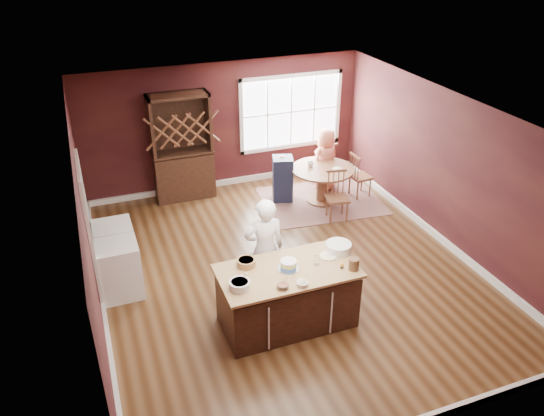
{
  "coord_description": "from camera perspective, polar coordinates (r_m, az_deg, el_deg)",
  "views": [
    {
      "loc": [
        -2.81,
        -6.81,
        5.16
      ],
      "look_at": [
        -0.14,
        0.27,
        1.05
      ],
      "focal_mm": 35.0,
      "sensor_mm": 36.0,
      "label": 1
    }
  ],
  "objects": [
    {
      "name": "dryer",
      "position": [
        9.06,
        -16.5,
        -4.19
      ],
      "size": [
        0.61,
        0.59,
        0.89
      ],
      "primitive_type": "cube",
      "color": "white",
      "rests_on": "ground"
    },
    {
      "name": "high_chair",
      "position": [
        10.93,
        1.15,
        3.24
      ],
      "size": [
        0.5,
        0.5,
        0.99
      ],
      "primitive_type": null,
      "rotation": [
        0.0,
        0.0,
        -0.29
      ],
      "color": "black",
      "rests_on": "ground"
    },
    {
      "name": "bowl_blue",
      "position": [
        7.01,
        -3.5,
        -8.25
      ],
      "size": [
        0.28,
        0.28,
        0.11
      ],
      "primitive_type": "cylinder",
      "color": "silver",
      "rests_on": "kitchen_island"
    },
    {
      "name": "baker",
      "position": [
        7.94,
        -0.8,
        -4.45
      ],
      "size": [
        0.64,
        0.45,
        1.68
      ],
      "primitive_type": "imported",
      "rotation": [
        0.0,
        0.0,
        3.06
      ],
      "color": "white",
      "rests_on": "ground"
    },
    {
      "name": "bowl_yellow",
      "position": [
        7.43,
        -2.8,
        -5.88
      ],
      "size": [
        0.26,
        0.26,
        0.1
      ],
      "primitive_type": "cylinder",
      "color": "olive",
      "rests_on": "kitchen_island"
    },
    {
      "name": "room_shell",
      "position": [
        8.29,
        1.59,
        1.15
      ],
      "size": [
        7.0,
        7.0,
        7.0
      ],
      "color": "brown",
      "rests_on": "ground"
    },
    {
      "name": "white_tub",
      "position": [
        7.78,
        7.16,
        -4.22
      ],
      "size": [
        0.37,
        0.37,
        0.13
      ],
      "primitive_type": "cylinder",
      "color": "white",
      "rests_on": "kitchen_island"
    },
    {
      "name": "layer_cake",
      "position": [
        7.35,
        1.77,
        -6.11
      ],
      "size": [
        0.32,
        0.32,
        0.13
      ],
      "primitive_type": null,
      "color": "white",
      "rests_on": "kitchen_island"
    },
    {
      "name": "drinking_glass",
      "position": [
        7.44,
        4.84,
        -5.65
      ],
      "size": [
        0.08,
        0.08,
        0.15
      ],
      "primitive_type": "cylinder",
      "color": "silver",
      "rests_on": "kitchen_island"
    },
    {
      "name": "seated_woman",
      "position": [
        11.37,
        5.76,
        5.17
      ],
      "size": [
        0.78,
        0.64,
        1.37
      ],
      "primitive_type": "imported",
      "rotation": [
        0.0,
        0.0,
        3.5
      ],
      "color": "#DC785F",
      "rests_on": "ground"
    },
    {
      "name": "table_cup",
      "position": [
        10.85,
        4.15,
        4.74
      ],
      "size": [
        0.16,
        0.16,
        0.1
      ],
      "primitive_type": "imported",
      "rotation": [
        0.0,
        0.0,
        0.29
      ],
      "color": "silver",
      "rests_on": "dining_table"
    },
    {
      "name": "washer",
      "position": [
        8.51,
        -16.05,
        -6.37
      ],
      "size": [
        0.62,
        0.6,
        0.9
      ],
      "primitive_type": "cube",
      "color": "white",
      "rests_on": "ground"
    },
    {
      "name": "doorway",
      "position": [
        8.49,
        -19.0,
        -2.37
      ],
      "size": [
        0.08,
        1.26,
        2.13
      ],
      "primitive_type": null,
      "color": "white",
      "rests_on": "room_shell"
    },
    {
      "name": "chair_east",
      "position": [
        11.26,
        9.51,
        3.56
      ],
      "size": [
        0.42,
        0.44,
        0.97
      ],
      "primitive_type": null,
      "rotation": [
        0.0,
        0.0,
        1.65
      ],
      "color": "#9A5621",
      "rests_on": "ground"
    },
    {
      "name": "dining_table",
      "position": [
        10.89,
        5.42,
        3.24
      ],
      "size": [
        1.28,
        1.28,
        0.75
      ],
      "color": "brown",
      "rests_on": "ground"
    },
    {
      "name": "hutch",
      "position": [
        10.97,
        -9.68,
        6.42
      ],
      "size": [
        1.21,
        0.51,
        2.22
      ],
      "primitive_type": "cube",
      "color": "#331F12",
      "rests_on": "ground"
    },
    {
      "name": "kitchen_island",
      "position": [
        7.65,
        1.65,
        -9.61
      ],
      "size": [
        1.93,
        1.01,
        0.92
      ],
      "color": "#41251B",
      "rests_on": "ground"
    },
    {
      "name": "chair_north",
      "position": [
        11.66,
        5.59,
        4.84
      ],
      "size": [
        0.49,
        0.47,
        1.01
      ],
      "primitive_type": null,
      "rotation": [
        0.0,
        0.0,
        3.3
      ],
      "color": "brown",
      "rests_on": "ground"
    },
    {
      "name": "chair_south",
      "position": [
        10.26,
        7.06,
        1.25
      ],
      "size": [
        0.5,
        0.48,
        1.0
      ],
      "primitive_type": null,
      "rotation": [
        0.0,
        0.0,
        -0.21
      ],
      "color": "brown",
      "rests_on": "ground"
    },
    {
      "name": "dinner_plate",
      "position": [
        7.67,
        6.08,
        -5.15
      ],
      "size": [
        0.26,
        0.26,
        0.02
      ],
      "primitive_type": "cylinder",
      "color": "#FFFBCD",
      "rests_on": "kitchen_island"
    },
    {
      "name": "toddler",
      "position": [
        10.79,
        1.08,
        4.72
      ],
      "size": [
        0.18,
        0.14,
        0.26
      ],
      "primitive_type": null,
      "color": "#8CA5BF",
      "rests_on": "high_chair"
    },
    {
      "name": "table_plate",
      "position": [
        10.79,
        7.04,
        4.2
      ],
      "size": [
        0.19,
        0.19,
        0.01
      ],
      "primitive_type": "cylinder",
      "color": "beige",
      "rests_on": "dining_table"
    },
    {
      "name": "toy_figurine",
      "position": [
        7.43,
        7.53,
        -6.15
      ],
      "size": [
        0.05,
        0.05,
        0.09
      ],
      "primitive_type": null,
      "color": "yellow",
      "rests_on": "kitchen_island"
    },
    {
      "name": "window",
      "position": [
        11.73,
        2.04,
        10.31
      ],
      "size": [
        2.36,
        0.1,
        1.66
      ],
      "primitive_type": null,
      "color": "white",
      "rests_on": "room_shell"
    },
    {
      "name": "bowl_olive",
      "position": [
        7.06,
        3.29,
        -8.14
      ],
      "size": [
        0.16,
        0.16,
        0.06
      ],
      "primitive_type": "cylinder",
      "color": "beige",
      "rests_on": "kitchen_island"
    },
    {
      "name": "rug",
      "position": [
        11.13,
        5.3,
        0.78
      ],
      "size": [
        2.58,
        2.09,
        0.01
      ],
      "primitive_type": "cube",
      "rotation": [
        0.0,
        0.0,
        -0.1
      ],
      "color": "brown",
      "rests_on": "ground"
    },
    {
      "name": "bowl_pink",
      "position": [
        7.01,
        1.15,
        -8.42
      ],
      "size": [
        0.17,
        0.17,
        0.06
      ],
      "primitive_type": "cylinder",
      "color": "white",
      "rests_on": "kitchen_island"
    },
    {
      "name": "stoneware_crock",
      "position": [
        7.41,
        8.79,
        -5.98
      ],
      "size": [
        0.14,
        0.14,
        0.17
      ],
      "primitive_type": "cylinder",
      "color": "brown",
      "rests_on": "kitchen_island"
    }
  ]
}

